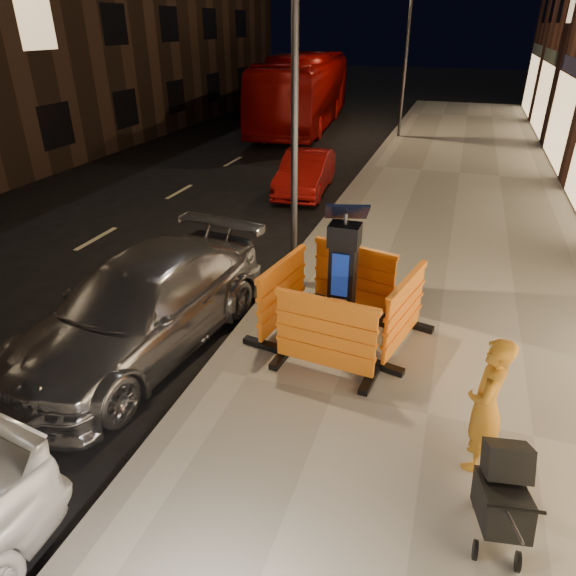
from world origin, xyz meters
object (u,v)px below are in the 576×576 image
(barrier_back, at_px, (354,278))
(stroller, at_px, (503,500))
(barrier_front, at_px, (325,336))
(car_red, at_px, (305,192))
(barrier_kerbside, at_px, (282,295))
(man, at_px, (486,405))
(parking_kiosk, at_px, (342,277))
(car_silver, at_px, (148,346))
(barrier_bldgside, at_px, (404,314))
(bus_doubledecker, at_px, (303,127))

(barrier_back, bearing_deg, stroller, -45.92)
(barrier_front, relative_size, car_red, 0.41)
(barrier_kerbside, height_order, man, man)
(parking_kiosk, relative_size, man, 1.29)
(barrier_kerbside, relative_size, car_silver, 0.31)
(barrier_back, xyz_separation_m, car_silver, (-2.87, -1.95, -0.74))
(barrier_front, bearing_deg, barrier_bldgside, 51.29)
(car_silver, height_order, car_red, car_silver)
(barrier_kerbside, xyz_separation_m, stroller, (3.19, -2.96, -0.13))
(bus_doubledecker, relative_size, man, 7.23)
(barrier_back, distance_m, bus_doubledecker, 18.39)
(bus_doubledecker, relative_size, stroller, 12.80)
(parking_kiosk, xyz_separation_m, bus_doubledecker, (-6.14, 18.27, -1.20))
(parking_kiosk, bearing_deg, car_red, 121.64)
(barrier_front, relative_size, man, 0.93)
(bus_doubledecker, height_order, stroller, bus_doubledecker)
(car_silver, bearing_deg, bus_doubledecker, 107.19)
(car_red, bearing_deg, bus_doubledecker, 101.97)
(barrier_kerbside, relative_size, bus_doubledecker, 0.13)
(car_silver, height_order, man, man)
(car_silver, xyz_separation_m, bus_doubledecker, (-3.27, 19.27, 0.00))
(barrier_kerbside, bearing_deg, bus_doubledecker, 25.15)
(barrier_kerbside, bearing_deg, barrier_back, -35.71)
(barrier_front, height_order, barrier_kerbside, same)
(parking_kiosk, height_order, barrier_bldgside, parking_kiosk)
(barrier_bldgside, distance_m, stroller, 3.23)
(barrier_front, distance_m, car_red, 9.20)
(parking_kiosk, bearing_deg, barrier_back, 101.29)
(parking_kiosk, relative_size, barrier_kerbside, 1.40)
(barrier_back, height_order, car_red, barrier_back)
(barrier_bldgside, relative_size, car_silver, 0.31)
(barrier_bldgside, xyz_separation_m, bus_doubledecker, (-7.09, 18.27, -0.74))
(barrier_back, distance_m, man, 3.64)
(barrier_back, height_order, barrier_kerbside, same)
(car_red, relative_size, man, 2.23)
(barrier_bldgside, bearing_deg, barrier_front, 148.29)
(parking_kiosk, bearing_deg, barrier_bldgside, 11.29)
(barrier_front, height_order, barrier_bldgside, same)
(barrier_kerbside, bearing_deg, barrier_bldgside, -80.71)
(bus_doubledecker, bearing_deg, barrier_back, -76.56)
(man, bearing_deg, stroller, 22.87)
(parking_kiosk, bearing_deg, barrier_kerbside, -168.71)
(stroller, bearing_deg, barrier_kerbside, 127.47)
(barrier_kerbside, relative_size, barrier_bldgside, 1.00)
(man, distance_m, stroller, 0.99)
(barrier_back, bearing_deg, barrier_bldgside, -30.71)
(car_red, relative_size, bus_doubledecker, 0.31)
(car_silver, relative_size, car_red, 1.36)
(parking_kiosk, distance_m, car_silver, 3.27)
(barrier_back, bearing_deg, bus_doubledecker, 123.81)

